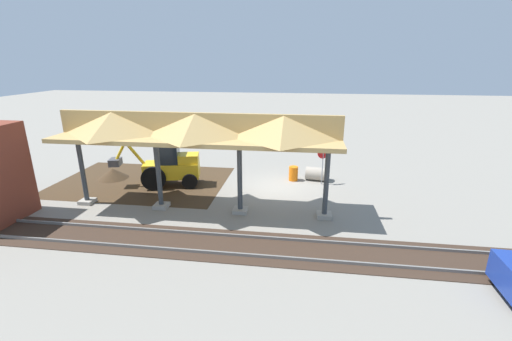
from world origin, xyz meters
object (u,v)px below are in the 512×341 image
at_px(backhoe, 169,165).
at_px(concrete_pipe, 317,174).
at_px(traffic_barrel, 293,174).
at_px(stop_sign, 323,157).

relative_size(backhoe, concrete_pipe, 3.51).
distance_m(concrete_pipe, traffic_barrel, 1.48).
distance_m(stop_sign, backhoe, 9.14).
bearing_deg(concrete_pipe, backhoe, 13.79).
bearing_deg(backhoe, stop_sign, -171.00).
distance_m(stop_sign, traffic_barrel, 2.19).
bearing_deg(backhoe, traffic_barrel, -165.39).
height_order(concrete_pipe, traffic_barrel, traffic_barrel).
height_order(backhoe, concrete_pipe, backhoe).
bearing_deg(stop_sign, traffic_barrel, -15.29).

